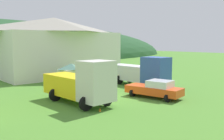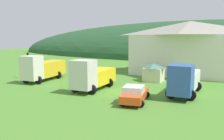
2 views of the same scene
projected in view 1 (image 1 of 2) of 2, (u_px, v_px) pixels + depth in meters
ground_plane at (109, 95)px, 24.36m from camera, size 200.00×200.00×0.00m
depot_building at (54, 45)px, 39.44m from camera, size 18.55×12.82×8.88m
play_shed_cream at (71, 74)px, 30.56m from camera, size 2.79×2.48×2.53m
flatbed_truck_yellow at (82, 83)px, 20.79m from camera, size 3.42×7.27×3.71m
box_truck_blue at (142, 72)px, 29.22m from camera, size 3.13×8.01×3.48m
service_pickup_orange at (155, 89)px, 23.22m from camera, size 3.05×5.48×1.66m
traffic_cone_near_pickup at (81, 88)px, 28.14m from camera, size 0.36×0.36×0.59m
traffic_cone_mid_row at (100, 111)px, 18.75m from camera, size 0.36×0.36×0.51m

